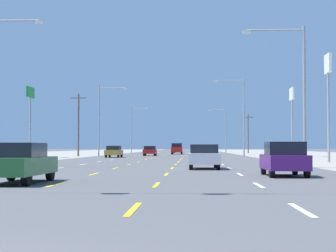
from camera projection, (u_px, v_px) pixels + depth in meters
name	position (u px, v px, depth m)	size (l,w,h in m)	color
ground_plane	(169.00, 157.00, 70.70)	(572.00, 572.00, 0.00)	#4C4C4F
lane_markings	(177.00, 154.00, 109.14)	(10.64, 227.60, 0.01)	white
sedan_inner_left_nearest	(18.00, 162.00, 20.21)	(1.80, 4.50, 1.46)	#235B2D
hatchback_far_right_near	(284.00, 159.00, 25.01)	(1.72, 3.90, 1.54)	#4C196B
sedan_inner_right_mid	(204.00, 156.00, 33.44)	(1.80, 4.50, 1.46)	white
sedan_far_left_midfar	(114.00, 151.00, 70.31)	(1.80, 4.50, 1.46)	#B28C33
sedan_inner_left_far	(150.00, 151.00, 83.37)	(1.80, 4.50, 1.46)	red
suv_center_turn_farther	(177.00, 149.00, 100.30)	(1.98, 4.90, 1.98)	red
sedan_far_right_farthest	(213.00, 150.00, 109.19)	(1.80, 4.50, 1.46)	#4C196B
sedan_center_turn_distant_a	(178.00, 150.00, 121.55)	(1.80, 4.50, 1.46)	navy
sedan_inner_right_distant_b	(195.00, 149.00, 127.13)	(1.80, 4.50, 1.46)	silver
pole_sign_left_row_2	(30.00, 103.00, 68.72)	(0.24, 2.72, 8.69)	gray
pole_sign_right_row_1	(328.00, 82.00, 48.51)	(0.24, 1.82, 9.40)	gray
pole_sign_right_row_2	(292.00, 103.00, 75.34)	(0.24, 2.53, 9.32)	gray
streetlight_right_row_0	(298.00, 85.00, 35.68)	(4.00, 0.26, 9.08)	gray
streetlight_left_row_1	(102.00, 116.00, 78.49)	(4.07, 0.26, 9.86)	gray
streetlight_right_row_1	(241.00, 112.00, 77.66)	(4.22, 0.26, 10.84)	gray
streetlight_left_row_2	(133.00, 127.00, 120.43)	(3.81, 0.26, 9.89)	gray
streetlight_right_row_2	(224.00, 128.00, 119.57)	(3.85, 0.26, 9.49)	gray
utility_pole_left_row_1	(78.00, 124.00, 79.14)	(2.20, 0.26, 8.86)	brown
utility_pole_right_row_2	(248.00, 133.00, 117.65)	(2.20, 0.26, 8.17)	brown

